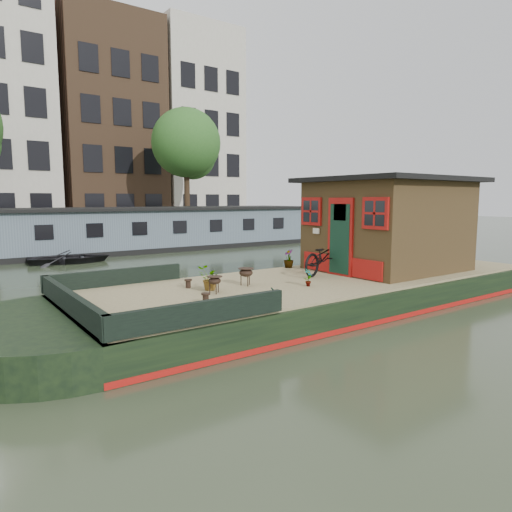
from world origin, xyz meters
TOP-DOWN VIEW (x-y plane):
  - ground at (0.00, 0.00)m, footprint 120.00×120.00m
  - houseboat_hull at (-1.33, 0.00)m, footprint 14.01×4.02m
  - houseboat_deck at (0.00, 0.00)m, footprint 11.80×3.80m
  - bow_bulwark at (-5.07, 0.00)m, footprint 3.00×4.00m
  - cabin at (2.19, 0.00)m, footprint 4.00×3.50m
  - bicycle at (0.20, 0.34)m, footprint 1.82×1.05m
  - potted_plant_a at (-1.18, -0.62)m, footprint 0.24×0.19m
  - potted_plant_c at (-3.12, 0.25)m, footprint 0.45×0.39m
  - potted_plant_d at (0.20, 1.70)m, footprint 0.33×0.33m
  - potted_plant_e at (-2.79, -1.47)m, footprint 0.15×0.18m
  - brazier_front at (-2.21, 0.25)m, footprint 0.47×0.47m
  - brazier_rear at (-3.19, -0.09)m, footprint 0.34×0.34m
  - bollard_port at (-3.36, 0.72)m, footprint 0.16×0.16m
  - bollard_stbd at (-3.77, -0.76)m, footprint 0.17×0.17m
  - dinghy at (-3.29, 11.13)m, footprint 3.41×2.72m
  - far_houseboat at (0.00, 14.00)m, footprint 20.40×4.40m
  - quay at (0.00, 20.50)m, footprint 60.00×6.00m
  - townhouse_row at (0.15, 27.50)m, footprint 27.25×8.00m
  - tree_right at (6.14, 19.07)m, footprint 4.40×4.40m

SIDE VIEW (x-z plane):
  - ground at x=0.00m, z-range 0.00..0.00m
  - houseboat_hull at x=-1.33m, z-range -0.03..0.57m
  - dinghy at x=-3.29m, z-range 0.00..0.63m
  - quay at x=0.00m, z-range 0.00..0.90m
  - houseboat_deck at x=0.00m, z-range 0.60..0.65m
  - bollard_port at x=-3.36m, z-range 0.65..0.84m
  - bollard_stbd at x=-3.77m, z-range 0.65..0.84m
  - potted_plant_e at x=-2.79m, z-range 0.65..0.96m
  - brazier_rear at x=-3.19m, z-range 0.65..1.00m
  - bow_bulwark at x=-5.07m, z-range 0.65..1.00m
  - brazier_front at x=-2.21m, z-range 0.65..1.03m
  - potted_plant_a at x=-1.18m, z-range 0.65..1.04m
  - potted_plant_c at x=-3.12m, z-range 0.65..1.15m
  - potted_plant_d at x=0.20m, z-range 0.65..1.16m
  - far_houseboat at x=0.00m, z-range -0.09..2.02m
  - bicycle at x=0.20m, z-range 0.65..1.56m
  - cabin at x=2.19m, z-range 0.67..3.09m
  - tree_right at x=6.14m, z-range 2.19..9.59m
  - townhouse_row at x=0.15m, z-range -0.35..16.15m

